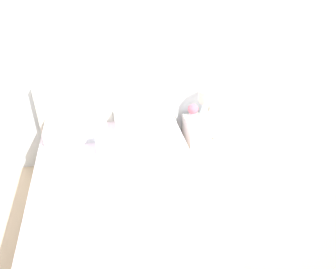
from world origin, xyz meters
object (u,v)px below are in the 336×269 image
object	(u,v)px
table_lamp	(210,98)
flower_vase	(193,112)
nightstand	(207,140)
bed	(119,193)

from	to	relation	value
table_lamp	flower_vase	bearing A→B (deg)	-164.62
nightstand	table_lamp	bearing A→B (deg)	73.95
bed	table_lamp	size ratio (longest dim) A/B	6.04
bed	flower_vase	xyz separation A→B (m)	(0.86, 0.71, 0.35)
table_lamp	flower_vase	distance (m)	0.23
bed	table_lamp	distance (m)	1.38
bed	nightstand	size ratio (longest dim) A/B	3.99
nightstand	flower_vase	xyz separation A→B (m)	(-0.18, -0.02, 0.38)
table_lamp	flower_vase	xyz separation A→B (m)	(-0.19, -0.05, -0.12)
bed	flower_vase	world-z (taller)	bed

